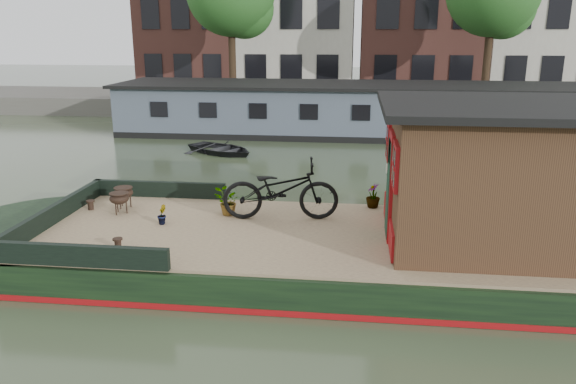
# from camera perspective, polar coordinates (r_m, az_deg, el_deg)

# --- Properties ---
(ground) EXTENTS (120.00, 120.00, 0.00)m
(ground) POSITION_cam_1_polar(r_m,az_deg,el_deg) (10.52, 7.58, -7.68)
(ground) COLOR #323F28
(ground) RESTS_ON ground
(houseboat_hull) EXTENTS (14.01, 4.02, 0.60)m
(houseboat_hull) POSITION_cam_1_polar(r_m,az_deg,el_deg) (10.47, 0.29, -6.03)
(houseboat_hull) COLOR black
(houseboat_hull) RESTS_ON ground
(houseboat_deck) EXTENTS (11.80, 3.80, 0.05)m
(houseboat_deck) POSITION_cam_1_polar(r_m,az_deg,el_deg) (10.29, 7.70, -4.50)
(houseboat_deck) COLOR tan
(houseboat_deck) RESTS_ON houseboat_hull
(bow_bulwark) EXTENTS (3.00, 4.00, 0.35)m
(bow_bulwark) POSITION_cam_1_polar(r_m,az_deg,el_deg) (11.31, -18.89, -2.27)
(bow_bulwark) COLOR black
(bow_bulwark) RESTS_ON houseboat_deck
(cabin) EXTENTS (4.00, 3.50, 2.42)m
(cabin) POSITION_cam_1_polar(r_m,az_deg,el_deg) (10.21, 20.33, 1.83)
(cabin) COLOR #331E13
(cabin) RESTS_ON houseboat_deck
(bicycle) EXTENTS (2.32, 1.04, 1.18)m
(bicycle) POSITION_cam_1_polar(r_m,az_deg,el_deg) (10.90, -0.75, 0.23)
(bicycle) COLOR black
(bicycle) RESTS_ON houseboat_deck
(potted_plant_b) EXTENTS (0.21, 0.24, 0.37)m
(potted_plant_b) POSITION_cam_1_polar(r_m,az_deg,el_deg) (10.99, -12.71, -2.24)
(potted_plant_b) COLOR brown
(potted_plant_b) RESTS_ON houseboat_deck
(potted_plant_c) EXTENTS (0.63, 0.60, 0.55)m
(potted_plant_c) POSITION_cam_1_polar(r_m,az_deg,el_deg) (11.27, -6.21, -1.01)
(potted_plant_c) COLOR #B06333
(potted_plant_c) RESTS_ON houseboat_deck
(potted_plant_d) EXTENTS (0.33, 0.33, 0.51)m
(potted_plant_d) POSITION_cam_1_polar(r_m,az_deg,el_deg) (11.82, 8.64, -0.36)
(potted_plant_d) COLOR maroon
(potted_plant_d) RESTS_ON houseboat_deck
(brazier_front) EXTENTS (0.53, 0.53, 0.44)m
(brazier_front) POSITION_cam_1_polar(r_m,az_deg,el_deg) (11.81, -16.73, -1.09)
(brazier_front) COLOR black
(brazier_front) RESTS_ON houseboat_deck
(brazier_rear) EXTENTS (0.45, 0.45, 0.44)m
(brazier_rear) POSITION_cam_1_polar(r_m,az_deg,el_deg) (12.19, -16.33, -0.52)
(brazier_rear) COLOR black
(brazier_rear) RESTS_ON houseboat_deck
(bollard_port) EXTENTS (0.17, 0.17, 0.20)m
(bollard_port) POSITION_cam_1_polar(r_m,az_deg,el_deg) (12.29, -19.41, -1.25)
(bollard_port) COLOR black
(bollard_port) RESTS_ON houseboat_deck
(bollard_stbd) EXTENTS (0.17, 0.17, 0.19)m
(bollard_stbd) POSITION_cam_1_polar(r_m,az_deg,el_deg) (9.96, -16.90, -5.04)
(bollard_stbd) COLOR black
(bollard_stbd) RESTS_ON houseboat_deck
(dinghy) EXTENTS (3.37, 3.12, 0.57)m
(dinghy) POSITION_cam_1_polar(r_m,az_deg,el_deg) (20.20, -6.82, 4.74)
(dinghy) COLOR black
(dinghy) RESTS_ON ground
(far_houseboat) EXTENTS (20.40, 4.40, 2.11)m
(far_houseboat) POSITION_cam_1_polar(r_m,az_deg,el_deg) (23.86, 7.39, 8.12)
(far_houseboat) COLOR #464F5D
(far_houseboat) RESTS_ON ground
(quay) EXTENTS (60.00, 6.00, 0.90)m
(quay) POSITION_cam_1_polar(r_m,az_deg,el_deg) (30.38, 7.29, 8.82)
(quay) COLOR #47443F
(quay) RESTS_ON ground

